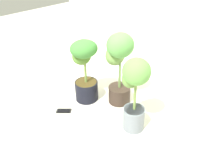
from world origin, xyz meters
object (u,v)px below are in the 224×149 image
potted_plant_front_right (135,90)px  potted_plant_center (119,62)px  cell_phone (64,111)px  potted_plant_front_left (85,69)px

potted_plant_front_right → potted_plant_center: 0.41m
cell_phone → potted_plant_front_left: bearing=-41.6°
potted_plant_front_left → potted_plant_center: size_ratio=0.88×
potted_plant_front_right → potted_plant_front_left: (-0.62, 0.04, -0.04)m
potted_plant_front_left → cell_phone: size_ratio=4.20×
potted_plant_front_left → potted_plant_center: 0.35m
potted_plant_front_right → cell_phone: 0.78m
potted_plant_center → cell_phone: bearing=-120.5°
potted_plant_front_left → potted_plant_center: potted_plant_center is taller
potted_plant_front_right → potted_plant_front_left: 0.63m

